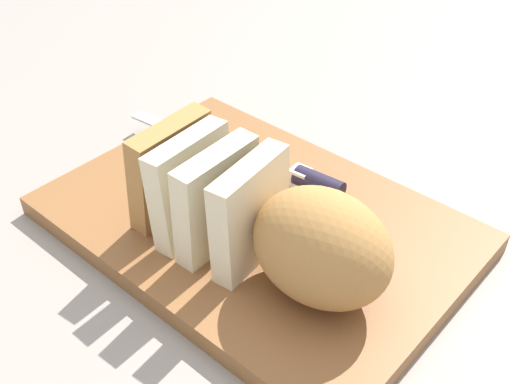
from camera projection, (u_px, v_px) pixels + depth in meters
ground_plane at (256, 232)px, 0.63m from camera, size 3.00×3.00×0.00m
cutting_board at (256, 224)px, 0.63m from camera, size 0.41×0.29×0.02m
bread_loaf at (271, 223)px, 0.54m from camera, size 0.26×0.11×0.10m
bread_knife at (285, 172)px, 0.67m from camera, size 0.29×0.05×0.02m
crumb_near_knife at (244, 263)px, 0.57m from camera, size 0.01×0.01×0.01m
crumb_near_loaf at (213, 223)px, 0.61m from camera, size 0.01×0.01×0.01m
crumb_stray_left at (302, 238)px, 0.59m from camera, size 0.01×0.01×0.01m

